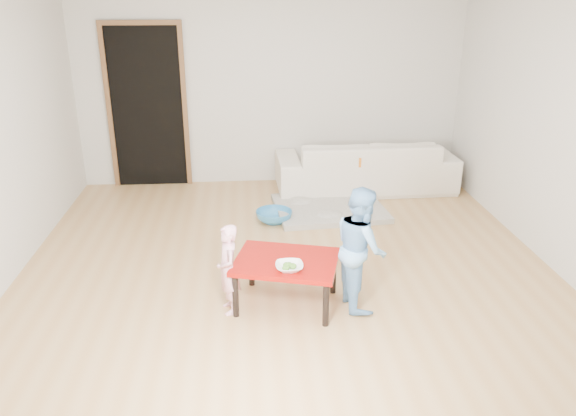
{
  "coord_description": "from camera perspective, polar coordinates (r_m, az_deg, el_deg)",
  "views": [
    {
      "loc": [
        -0.38,
        -4.83,
        2.49
      ],
      "look_at": [
        0.0,
        -0.2,
        0.65
      ],
      "focal_mm": 35.0,
      "sensor_mm": 36.0,
      "label": 1
    }
  ],
  "objects": [
    {
      "name": "floor",
      "position": [
        5.45,
        -0.17,
        -5.59
      ],
      "size": [
        5.0,
        5.0,
        0.01
      ],
      "primitive_type": "cube",
      "color": "#AF814B",
      "rests_on": "ground"
    },
    {
      "name": "back_wall",
      "position": [
        7.44,
        -1.72,
        12.39
      ],
      "size": [
        5.0,
        0.02,
        2.6
      ],
      "primitive_type": "cube",
      "color": "beige",
      "rests_on": "floor"
    },
    {
      "name": "right_wall",
      "position": [
        5.75,
        25.74,
        7.52
      ],
      "size": [
        0.02,
        5.0,
        2.6
      ],
      "primitive_type": "cube",
      "color": "beige",
      "rests_on": "floor"
    },
    {
      "name": "doorway",
      "position": [
        7.56,
        -14.08,
        9.79
      ],
      "size": [
        1.02,
        0.08,
        2.11
      ],
      "primitive_type": null,
      "color": "brown",
      "rests_on": "back_wall"
    },
    {
      "name": "sofa",
      "position": [
        7.38,
        7.83,
        4.41
      ],
      "size": [
        2.3,
        0.94,
        0.67
      ],
      "primitive_type": "imported",
      "rotation": [
        0.0,
        0.0,
        3.16
      ],
      "color": "silver",
      "rests_on": "floor"
    },
    {
      "name": "cushion",
      "position": [
        7.06,
        5.59,
        5.12
      ],
      "size": [
        0.51,
        0.47,
        0.12
      ],
      "primitive_type": "cube",
      "rotation": [
        0.0,
        0.0,
        -0.18
      ],
      "color": "orange",
      "rests_on": "sofa"
    },
    {
      "name": "red_table",
      "position": [
        4.69,
        -0.18,
        -7.52
      ],
      "size": [
        0.96,
        0.82,
        0.41
      ],
      "primitive_type": null,
      "rotation": [
        0.0,
        0.0,
        -0.27
      ],
      "color": "maroon",
      "rests_on": "floor"
    },
    {
      "name": "bowl",
      "position": [
        4.42,
        0.14,
        -6.01
      ],
      "size": [
        0.22,
        0.22,
        0.05
      ],
      "primitive_type": "imported",
      "color": "white",
      "rests_on": "red_table"
    },
    {
      "name": "broccoli",
      "position": [
        4.42,
        0.14,
        -6.0
      ],
      "size": [
        0.12,
        0.12,
        0.06
      ],
      "primitive_type": null,
      "color": "#2D5919",
      "rests_on": "red_table"
    },
    {
      "name": "child_pink",
      "position": [
        4.54,
        -6.1,
        -6.23
      ],
      "size": [
        0.23,
        0.31,
        0.76
      ],
      "primitive_type": "imported",
      "rotation": [
        0.0,
        0.0,
        -1.36
      ],
      "color": "pink",
      "rests_on": "floor"
    },
    {
      "name": "child_blue",
      "position": [
        4.6,
        7.4,
        -4.01
      ],
      "size": [
        0.44,
        0.54,
        1.03
      ],
      "primitive_type": "imported",
      "rotation": [
        0.0,
        0.0,
        1.68
      ],
      "color": "#61AAE2",
      "rests_on": "floor"
    },
    {
      "name": "basin",
      "position": [
        6.36,
        -1.43,
        -0.84
      ],
      "size": [
        0.41,
        0.41,
        0.13
      ],
      "primitive_type": "imported",
      "color": "teal",
      "rests_on": "floor"
    },
    {
      "name": "blanket",
      "position": [
        6.69,
        4.2,
        -0.01
      ],
      "size": [
        1.34,
        1.15,
        0.06
      ],
      "primitive_type": null,
      "rotation": [
        0.0,
        0.0,
        0.09
      ],
      "color": "#B3AD9E",
      "rests_on": "floor"
    }
  ]
}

